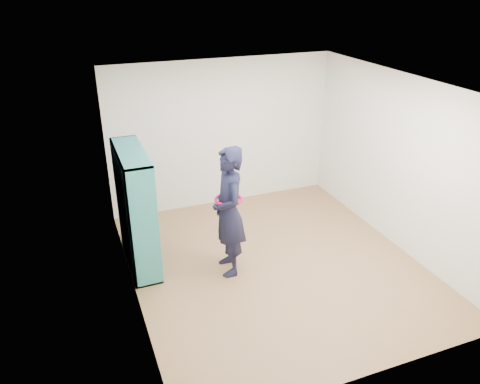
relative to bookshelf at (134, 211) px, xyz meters
name	(u,v)px	position (x,y,z in m)	size (l,w,h in m)	color
floor	(274,264)	(1.83, -0.77, -0.85)	(4.50, 4.50, 0.00)	olive
ceiling	(281,86)	(1.83, -0.77, 1.75)	(4.50, 4.50, 0.00)	white
wall_left	(127,208)	(-0.17, -0.77, 0.45)	(0.02, 4.50, 2.60)	silver
wall_right	(399,163)	(3.83, -0.77, 0.45)	(0.02, 4.50, 2.60)	silver
wall_back	(222,134)	(1.83, 1.48, 0.45)	(4.00, 0.02, 2.60)	silver
wall_front	(380,275)	(1.83, -3.02, 0.45)	(4.00, 0.02, 2.60)	silver
bookshelf	(134,211)	(0.00, 0.00, 0.00)	(0.38, 1.30, 1.73)	teal
person	(229,212)	(1.17, -0.65, 0.08)	(0.50, 0.71, 1.85)	black
smartphone	(217,202)	(1.05, -0.54, 0.20)	(0.02, 0.11, 0.13)	silver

